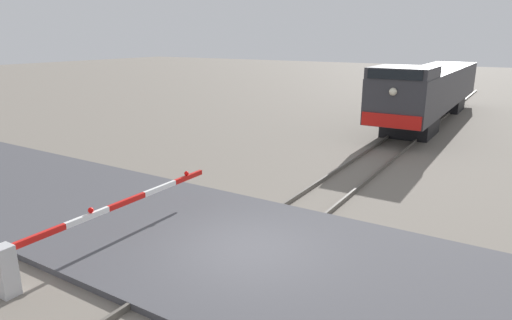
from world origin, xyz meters
The scene contains 6 objects.
ground_plane centered at (0.00, 0.00, 0.00)m, with size 160.00×160.00×0.00m, color slate.
rail_track_left centered at (-0.72, 0.00, 0.07)m, with size 0.08×80.00×0.15m, color #59544C.
rail_track_right centered at (0.72, 0.00, 0.07)m, with size 0.08×80.00×0.15m, color #59544C.
road_surface centered at (0.00, 0.00, 0.08)m, with size 36.00×6.32×0.16m, color #47474C.
locomotive centered at (0.00, 21.03, 2.01)m, with size 2.92×18.16×3.80m.
crossing_gate centered at (-3.23, -3.06, 0.78)m, with size 0.36×6.92×1.23m.
Camera 1 is at (5.46, -8.33, 5.22)m, focal length 31.16 mm.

